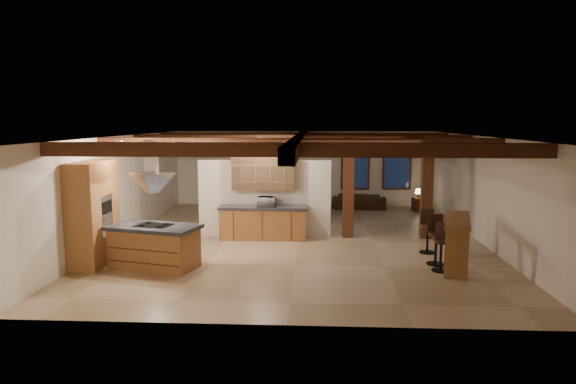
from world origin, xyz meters
The scene contains 23 objects.
ground centered at (0.00, 0.00, 0.00)m, with size 12.00×12.00×0.00m, color tan.
room_walls centered at (0.00, 0.00, 1.78)m, with size 12.00×12.00×12.00m.
ceiling_beams centered at (0.00, 0.00, 2.76)m, with size 10.00×12.00×0.28m.
timber_posts centered at (2.50, 0.50, 1.76)m, with size 2.50×0.30×2.90m.
partition_wall centered at (-1.00, 0.50, 1.10)m, with size 3.80×0.18×2.20m, color silver.
pantry_cabinet centered at (-4.67, -2.60, 1.20)m, with size 0.67×1.60×2.40m.
back_counter centered at (-1.00, 0.11, 0.48)m, with size 2.50×0.66×0.94m.
upper_display_cabinet centered at (-1.00, 0.31, 1.85)m, with size 1.80×0.36×0.95m.
range_hood centered at (-3.18, -2.84, 1.78)m, with size 1.10×1.10×1.40m.
back_windows centered at (2.80, 5.93, 1.50)m, with size 2.70×0.07×1.70m.
framed_art centered at (-1.50, 5.94, 1.70)m, with size 0.65×0.05×0.85m.
recessed_cans centered at (-2.53, -1.93, 2.87)m, with size 3.16×2.46×0.03m.
kitchen_island centered at (-3.18, -2.84, 0.50)m, with size 2.21×1.55×1.00m.
dining_table centered at (-0.52, 2.31, 0.35)m, with size 1.98×1.11×0.70m, color #38170E.
sofa centered at (2.12, 5.35, 0.29)m, with size 2.02×0.79×0.59m, color black.
microwave centered at (-0.90, 0.11, 1.07)m, with size 0.48×0.32×0.26m, color silver.
bar_counter centered at (3.69, -2.39, 0.76)m, with size 1.08×2.21×1.13m.
side_table centered at (4.27, 4.93, 0.25)m, with size 0.40×0.40×0.50m, color #401F10.
table_lamp centered at (4.27, 4.93, 0.73)m, with size 0.28×0.28×0.33m.
bar_stool_a centered at (3.27, -2.75, 0.55)m, with size 0.41×0.42×1.08m.
bar_stool_b centered at (3.26, -2.23, 0.59)m, with size 0.41×0.41×1.16m.
bar_stool_c centered at (3.30, -1.16, 0.56)m, with size 0.39×0.39×1.11m.
dining_chairs centered at (-0.52, 2.31, 0.58)m, with size 2.22×2.22×1.14m.
Camera 1 is at (0.45, -14.01, 3.35)m, focal length 32.00 mm.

